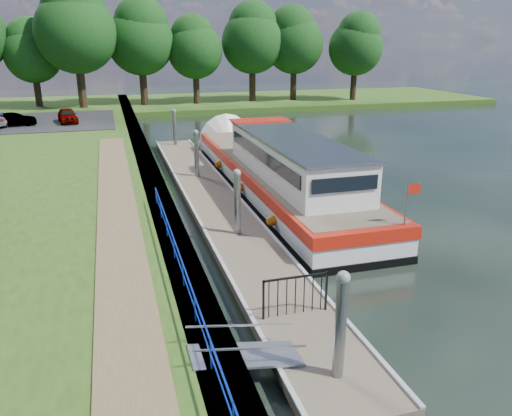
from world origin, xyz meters
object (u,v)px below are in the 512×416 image
object	(u,v)px
pontoon	(214,204)
barge	(272,169)
car_b	(15,120)
car_a	(67,115)

from	to	relation	value
pontoon	barge	size ratio (longest dim) A/B	1.42
car_b	barge	bearing A→B (deg)	-151.02
car_a	car_b	xyz separation A→B (m)	(-4.01, -0.74, -0.08)
pontoon	barge	xyz separation A→B (m)	(3.60, 2.23, 0.90)
car_b	car_a	bearing A→B (deg)	-87.48
pontoon	car_b	bearing A→B (deg)	117.44
pontoon	car_b	distance (m)	25.64
barge	pontoon	bearing A→B (deg)	-148.18
pontoon	barge	bearing A→B (deg)	31.82
car_a	car_b	world-z (taller)	car_a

